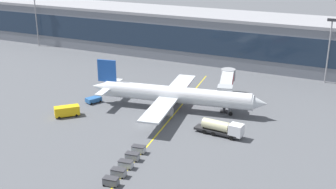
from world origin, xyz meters
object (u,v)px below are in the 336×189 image
object	(u,v)px
baggage_cart_2	(126,164)
baggage_cart_3	(132,156)
fuel_tanker	(222,128)
pushback_tug	(93,100)
baggage_cart_0	(111,181)
baggage_cart_4	(139,149)
lavatory_truck	(67,111)
baggage_cart_1	(119,172)
main_airliner	(175,95)

from	to	relation	value
baggage_cart_2	baggage_cart_3	world-z (taller)	same
fuel_tanker	pushback_tug	world-z (taller)	fuel_tanker
baggage_cart_0	baggage_cart_4	size ratio (longest dim) A/B	1.00
baggage_cart_0	lavatory_truck	bearing A→B (deg)	140.51
baggage_cart_1	baggage_cart_4	world-z (taller)	same
lavatory_truck	pushback_tug	distance (m)	10.30
main_airliner	baggage_cart_3	distance (m)	27.70
pushback_tug	baggage_cart_3	distance (m)	33.69
fuel_tanker	baggage_cart_3	xyz separation A→B (m)	(-11.61, -18.07, -0.96)
lavatory_truck	baggage_cart_0	size ratio (longest dim) A/B	2.03
pushback_tug	baggage_cart_0	xyz separation A→B (m)	(26.33, -32.09, -0.07)
baggage_cart_1	baggage_cart_2	size ratio (longest dim) A/B	1.00
fuel_tanker	baggage_cart_4	world-z (taller)	fuel_tanker
baggage_cart_0	baggage_cart_1	distance (m)	3.20
lavatory_truck	baggage_cart_3	distance (m)	27.98
main_airliner	baggage_cart_4	bearing A→B (deg)	-82.10
main_airliner	pushback_tug	world-z (taller)	main_airliner
pushback_tug	baggage_cart_2	bearing A→B (deg)	-45.34
main_airliner	lavatory_truck	size ratio (longest dim) A/B	7.69
main_airliner	baggage_cart_4	xyz separation A→B (m)	(3.34, -24.08, -3.22)
main_airliner	baggage_cart_0	distance (m)	37.25
baggage_cart_2	baggage_cart_3	distance (m)	3.20
baggage_cart_2	fuel_tanker	bearing A→B (deg)	62.27
main_airliner	baggage_cart_2	distance (m)	30.88
fuel_tanker	baggage_cart_1	xyz separation A→B (m)	(-10.72, -24.41, -0.96)
baggage_cart_0	fuel_tanker	bearing A→B (deg)	69.56
baggage_cart_2	baggage_cart_4	xyz separation A→B (m)	(-0.89, 6.34, 0.00)
baggage_cart_2	lavatory_truck	bearing A→B (deg)	148.83
pushback_tug	fuel_tanker	bearing A→B (deg)	-7.02
baggage_cart_1	baggage_cart_3	size ratio (longest dim) A/B	1.00
fuel_tanker	lavatory_truck	xyz separation A→B (m)	(-36.73, -5.77, -0.32)
fuel_tanker	baggage_cart_2	xyz separation A→B (m)	(-11.17, -21.24, -0.96)
pushback_tug	baggage_cart_4	world-z (taller)	baggage_cart_4
baggage_cart_1	main_airliner	bearing A→B (deg)	97.93
lavatory_truck	baggage_cart_3	world-z (taller)	lavatory_truck
lavatory_truck	pushback_tug	bearing A→B (deg)	89.32
pushback_tug	baggage_cart_3	xyz separation A→B (m)	(25.00, -22.58, -0.07)
baggage_cart_0	baggage_cart_2	world-z (taller)	same
main_airliner	baggage_cart_0	size ratio (longest dim) A/B	15.63
lavatory_truck	main_airliner	bearing A→B (deg)	35.03
fuel_tanker	baggage_cart_3	distance (m)	21.50
baggage_cart_4	pushback_tug	bearing A→B (deg)	141.68
baggage_cart_3	fuel_tanker	bearing A→B (deg)	57.28
main_airliner	baggage_cart_3	size ratio (longest dim) A/B	15.63
baggage_cart_1	fuel_tanker	bearing A→B (deg)	66.29
lavatory_truck	baggage_cart_3	size ratio (longest dim) A/B	2.03
pushback_tug	baggage_cart_4	size ratio (longest dim) A/B	1.55
main_airliner	baggage_cart_0	xyz separation A→B (m)	(5.12, -36.76, -3.22)
baggage_cart_3	pushback_tug	bearing A→B (deg)	137.91
baggage_cart_0	baggage_cart_2	xyz separation A→B (m)	(-0.89, 6.34, 0.00)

